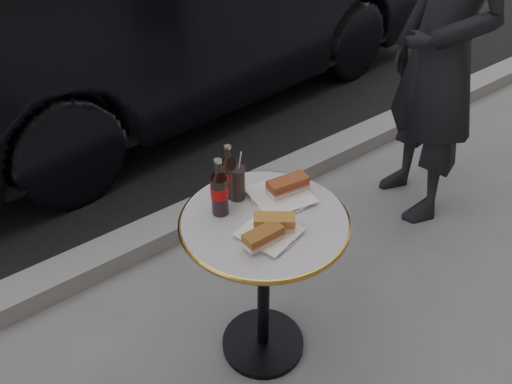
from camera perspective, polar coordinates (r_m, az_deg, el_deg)
ground at (r=2.33m, az=0.79°, el=-17.01°), size 80.00×80.00×0.00m
curb at (r=2.82m, az=-10.71°, el=-4.43°), size 40.00×0.20×0.12m
bistro_table at (r=2.05m, az=0.88°, el=-10.92°), size 0.62×0.62×0.73m
plate_left at (r=1.72m, az=1.54°, el=-4.75°), size 0.20×0.20×0.01m
plate_right at (r=1.89m, az=2.76°, el=-0.49°), size 0.29×0.29×0.01m
sandwich_left_a at (r=1.66m, az=0.81°, el=-5.19°), size 0.14×0.07×0.05m
sandwich_left_b at (r=1.72m, az=2.10°, el=-3.55°), size 0.15×0.14×0.05m
sandwich_right at (r=1.89m, az=3.65°, el=0.71°), size 0.17×0.10×0.05m
cola_bottle_left at (r=1.75m, az=-4.23°, el=0.58°), size 0.07×0.07×0.23m
cola_bottle_right at (r=1.84m, az=-3.16°, el=2.38°), size 0.07×0.07×0.22m
cola_glass at (r=1.85m, az=-2.20°, el=1.03°), size 0.07×0.07×0.13m
parked_car at (r=4.08m, az=-8.65°, el=20.19°), size 2.02×4.67×1.49m
pedestrian at (r=2.78m, az=20.49°, el=14.32°), size 0.65×0.79×1.85m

